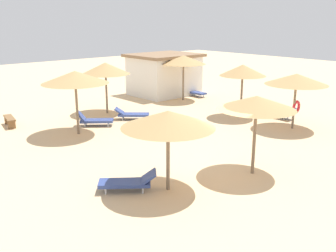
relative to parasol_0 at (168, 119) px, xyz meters
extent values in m
plane|color=#DBBA8C|center=(2.36, -0.35, -2.41)|extent=(80.00, 80.00, 0.00)
cylinder|color=#75604C|center=(0.00, 0.00, -1.29)|extent=(0.12, 0.12, 2.24)
cone|color=tan|center=(0.00, 0.00, 0.01)|extent=(3.03, 3.03, 0.55)
cylinder|color=#75604C|center=(4.42, 10.45, -1.19)|extent=(0.12, 0.12, 2.44)
cone|color=tan|center=(4.42, 10.45, 0.26)|extent=(2.84, 2.84, 0.67)
cylinder|color=#75604C|center=(0.98, 7.73, -1.11)|extent=(0.12, 0.12, 2.60)
cone|color=tan|center=(0.98, 7.73, 0.39)|extent=(3.19, 3.19, 0.59)
cylinder|color=#75604C|center=(10.46, 10.21, -1.12)|extent=(0.12, 0.12, 2.58)
cone|color=tan|center=(10.46, 10.21, 0.36)|extent=(3.04, 3.04, 0.58)
cylinder|color=#75604C|center=(9.73, 1.29, -1.22)|extent=(0.12, 0.12, 2.38)
cone|color=tan|center=(9.73, 1.29, 0.14)|extent=(3.11, 3.11, 0.55)
torus|color=red|center=(9.95, 1.29, -1.32)|extent=(0.71, 0.19, 0.70)
cylinder|color=#75604C|center=(9.64, 4.58, -1.17)|extent=(0.12, 0.12, 2.47)
cone|color=tan|center=(9.64, 4.58, 0.28)|extent=(2.60, 2.60, 0.63)
cylinder|color=#75604C|center=(3.24, -1.01, -1.15)|extent=(0.12, 0.12, 2.52)
cone|color=tan|center=(3.24, -1.01, 0.25)|extent=(2.78, 2.78, 0.48)
cube|color=#33478C|center=(-1.15, 0.85, -2.13)|extent=(1.73, 1.56, 0.12)
cube|color=#33478C|center=(-0.53, 0.35, -1.91)|extent=(0.79, 0.81, 0.38)
cylinder|color=silver|center=(-0.55, 0.65, -2.30)|extent=(0.06, 0.06, 0.22)
cylinder|color=silver|center=(-0.82, 0.30, -2.30)|extent=(0.06, 0.06, 0.22)
cylinder|color=silver|center=(-1.48, 1.40, -2.30)|extent=(0.06, 0.06, 0.22)
cylinder|color=silver|center=(-1.76, 1.06, -2.30)|extent=(0.06, 0.06, 0.22)
cube|color=#33478C|center=(4.68, 8.17, -2.13)|extent=(1.68, 1.62, 0.12)
cube|color=#33478C|center=(4.09, 8.71, -1.92)|extent=(0.80, 0.81, 0.37)
cylinder|color=silver|center=(4.09, 8.41, -2.30)|extent=(0.06, 0.06, 0.22)
cylinder|color=silver|center=(4.39, 8.73, -2.30)|extent=(0.06, 0.06, 0.22)
cylinder|color=silver|center=(4.97, 7.60, -2.30)|extent=(0.06, 0.06, 0.22)
cylinder|color=silver|center=(5.27, 7.92, -2.30)|extent=(0.06, 0.06, 0.22)
cube|color=#33478C|center=(2.42, 8.37, -2.13)|extent=(1.73, 1.56, 0.12)
cube|color=#33478C|center=(1.79, 8.87, -1.86)|extent=(0.72, 0.76, 0.47)
cylinder|color=silver|center=(1.81, 8.57, -2.30)|extent=(0.06, 0.06, 0.22)
cylinder|color=silver|center=(2.09, 8.92, -2.30)|extent=(0.06, 0.06, 0.22)
cylinder|color=silver|center=(2.75, 7.83, -2.30)|extent=(0.06, 0.06, 0.22)
cylinder|color=silver|center=(3.03, 8.17, -2.30)|extent=(0.06, 0.06, 0.22)
cube|color=#33478C|center=(12.04, 10.57, -2.13)|extent=(0.66, 1.71, 0.12)
cube|color=#33478C|center=(12.05, 11.37, -1.92)|extent=(0.65, 0.51, 0.37)
cylinder|color=silver|center=(11.83, 11.17, -2.30)|extent=(0.06, 0.06, 0.22)
cylinder|color=silver|center=(12.27, 11.16, -2.30)|extent=(0.06, 0.06, 0.22)
cylinder|color=silver|center=(11.81, 9.97, -2.30)|extent=(0.06, 0.06, 0.22)
cylinder|color=silver|center=(12.25, 9.96, -2.30)|extent=(0.06, 0.06, 0.22)
cube|color=#33478C|center=(11.05, 3.12, -2.13)|extent=(0.75, 1.74, 0.12)
cube|color=#33478C|center=(11.10, 2.32, -1.91)|extent=(0.67, 0.53, 0.39)
cylinder|color=silver|center=(11.31, 2.53, -2.30)|extent=(0.06, 0.06, 0.22)
cylinder|color=silver|center=(10.87, 2.50, -2.30)|extent=(0.06, 0.06, 0.22)
cylinder|color=silver|center=(11.23, 3.73, -2.30)|extent=(0.06, 0.06, 0.22)
cylinder|color=silver|center=(10.79, 3.70, -2.30)|extent=(0.06, 0.06, 0.22)
cube|color=brown|center=(-1.03, 11.35, -1.96)|extent=(0.68, 1.55, 0.08)
cube|color=brown|center=(-1.13, 10.81, -2.20)|extent=(0.38, 0.19, 0.41)
cube|color=brown|center=(-0.92, 11.89, -2.20)|extent=(0.38, 0.19, 0.41)
cube|color=white|center=(10.85, 12.66, -1.02)|extent=(4.39, 3.61, 2.77)
cube|color=#8C6B4C|center=(10.85, 12.66, 0.46)|extent=(4.79, 4.01, 0.20)
camera|label=1|loc=(-7.92, -8.93, 3.11)|focal=41.72mm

